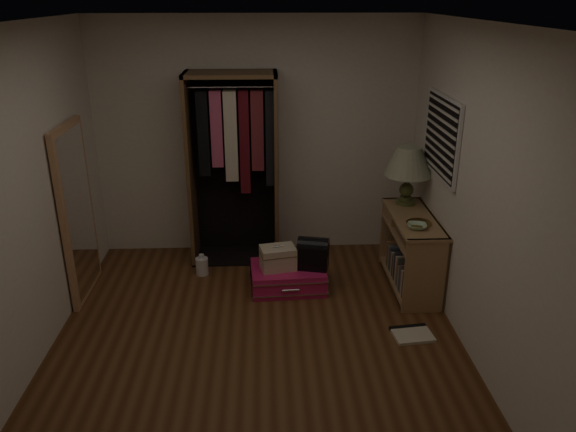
# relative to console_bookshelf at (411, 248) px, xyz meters

# --- Properties ---
(ground) EXTENTS (4.00, 4.00, 0.00)m
(ground) POSITION_rel_console_bookshelf_xyz_m (-1.54, -1.03, -0.40)
(ground) COLOR #502E17
(ground) RESTS_ON ground
(room_walls) EXTENTS (3.52, 4.02, 2.60)m
(room_walls) POSITION_rel_console_bookshelf_xyz_m (-1.46, -0.98, 1.10)
(room_walls) COLOR silver
(room_walls) RESTS_ON ground
(console_bookshelf) EXTENTS (0.42, 1.12, 0.75)m
(console_bookshelf) POSITION_rel_console_bookshelf_xyz_m (0.00, 0.00, 0.00)
(console_bookshelf) COLOR #9A724A
(console_bookshelf) RESTS_ON ground
(open_wardrobe) EXTENTS (0.96, 0.50, 2.05)m
(open_wardrobe) POSITION_rel_console_bookshelf_xyz_m (-1.76, 0.75, 0.80)
(open_wardrobe) COLOR brown
(open_wardrobe) RESTS_ON ground
(floor_mirror) EXTENTS (0.06, 0.80, 1.70)m
(floor_mirror) POSITION_rel_console_bookshelf_xyz_m (-3.24, -0.03, 0.45)
(floor_mirror) COLOR tan
(floor_mirror) RESTS_ON ground
(pink_suitcase) EXTENTS (0.78, 0.59, 0.23)m
(pink_suitcase) POSITION_rel_console_bookshelf_xyz_m (-1.24, -0.03, -0.29)
(pink_suitcase) COLOR #C41755
(pink_suitcase) RESTS_ON ground
(train_case) EXTENTS (0.38, 0.30, 0.25)m
(train_case) POSITION_rel_console_bookshelf_xyz_m (-1.34, -0.05, -0.05)
(train_case) COLOR #C5B796
(train_case) RESTS_ON pink_suitcase
(black_bag) EXTENTS (0.34, 0.26, 0.33)m
(black_bag) POSITION_rel_console_bookshelf_xyz_m (-0.99, -0.05, -0.00)
(black_bag) COLOR black
(black_bag) RESTS_ON pink_suitcase
(table_lamp) EXTENTS (0.51, 0.51, 0.60)m
(table_lamp) POSITION_rel_console_bookshelf_xyz_m (0.00, 0.35, 0.79)
(table_lamp) COLOR #454D25
(table_lamp) RESTS_ON console_bookshelf
(brass_tray) EXTENTS (0.26, 0.26, 0.01)m
(brass_tray) POSITION_rel_console_bookshelf_xyz_m (0.00, -0.20, 0.36)
(brass_tray) COLOR olive
(brass_tray) RESTS_ON console_bookshelf
(ceramic_bowl) EXTENTS (0.21, 0.21, 0.04)m
(ceramic_bowl) POSITION_rel_console_bookshelf_xyz_m (-0.05, -0.32, 0.37)
(ceramic_bowl) COLOR #ADCFAC
(ceramic_bowl) RESTS_ON console_bookshelf
(white_jug) EXTENTS (0.14, 0.14, 0.23)m
(white_jug) POSITION_rel_console_bookshelf_xyz_m (-2.14, 0.30, -0.30)
(white_jug) COLOR silver
(white_jug) RESTS_ON ground
(floor_book) EXTENTS (0.37, 0.31, 0.03)m
(floor_book) POSITION_rel_console_bookshelf_xyz_m (-0.19, -0.93, -0.39)
(floor_book) COLOR beige
(floor_book) RESTS_ON ground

